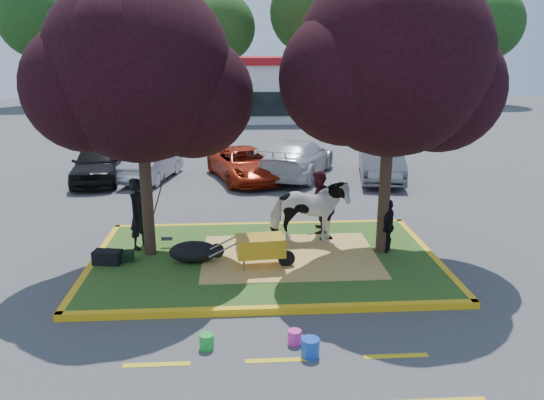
{
  "coord_description": "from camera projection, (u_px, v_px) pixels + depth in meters",
  "views": [
    {
      "loc": [
        -0.59,
        -11.92,
        5.01
      ],
      "look_at": [
        0.2,
        0.5,
        1.43
      ],
      "focal_mm": 35.0,
      "sensor_mm": 36.0,
      "label": 1
    }
  ],
  "objects": [
    {
      "name": "ground",
      "position": [
        265.0,
        262.0,
        12.85
      ],
      "size": [
        90.0,
        90.0,
        0.0
      ],
      "primitive_type": "plane",
      "color": "#424244",
      "rests_on": "ground"
    },
    {
      "name": "median_island",
      "position": [
        265.0,
        260.0,
        12.83
      ],
      "size": [
        8.0,
        5.0,
        0.15
      ],
      "primitive_type": "cube",
      "color": "#274E18",
      "rests_on": "ground"
    },
    {
      "name": "curb_near",
      "position": [
        272.0,
        310.0,
        10.36
      ],
      "size": [
        8.3,
        0.16,
        0.15
      ],
      "primitive_type": "cube",
      "color": "yellow",
      "rests_on": "ground"
    },
    {
      "name": "curb_far",
      "position": [
        261.0,
        225.0,
        15.31
      ],
      "size": [
        8.3,
        0.16,
        0.15
      ],
      "primitive_type": "cube",
      "color": "yellow",
      "rests_on": "ground"
    },
    {
      "name": "curb_left",
      "position": [
        94.0,
        264.0,
        12.58
      ],
      "size": [
        0.16,
        5.3,
        0.15
      ],
      "primitive_type": "cube",
      "color": "yellow",
      "rests_on": "ground"
    },
    {
      "name": "curb_right",
      "position": [
        430.0,
        256.0,
        13.08
      ],
      "size": [
        0.16,
        5.3,
        0.15
      ],
      "primitive_type": "cube",
      "color": "yellow",
      "rests_on": "ground"
    },
    {
      "name": "straw_bedding",
      "position": [
        290.0,
        256.0,
        12.85
      ],
      "size": [
        4.2,
        3.0,
        0.01
      ],
      "primitive_type": "cube",
      "color": "#E9BC60",
      "rests_on": "median_island"
    },
    {
      "name": "tree_purple_left",
      "position": [
        140.0,
        78.0,
        11.85
      ],
      "size": [
        5.06,
        4.2,
        6.51
      ],
      "color": "black",
      "rests_on": "median_island"
    },
    {
      "name": "tree_purple_right",
      "position": [
        393.0,
        69.0,
        11.95
      ],
      "size": [
        5.3,
        4.4,
        6.82
      ],
      "color": "black",
      "rests_on": "median_island"
    },
    {
      "name": "fire_lane_stripe_a",
      "position": [
        157.0,
        365.0,
        8.7
      ],
      "size": [
        1.1,
        0.12,
        0.01
      ],
      "primitive_type": "cube",
      "color": "yellow",
      "rests_on": "ground"
    },
    {
      "name": "fire_lane_stripe_b",
      "position": [
        278.0,
        360.0,
        8.82
      ],
      "size": [
        1.1,
        0.12,
        0.01
      ],
      "primitive_type": "cube",
      "color": "yellow",
      "rests_on": "ground"
    },
    {
      "name": "fire_lane_stripe_c",
      "position": [
        396.0,
        356.0,
        8.95
      ],
      "size": [
        1.1,
        0.12,
        0.01
      ],
      "primitive_type": "cube",
      "color": "yellow",
      "rests_on": "ground"
    },
    {
      "name": "retail_building",
      "position": [
        273.0,
        87.0,
        39.2
      ],
      "size": [
        20.4,
        8.4,
        4.4
      ],
      "color": "silver",
      "rests_on": "ground"
    },
    {
      "name": "treeline",
      "position": [
        257.0,
        16.0,
        46.87
      ],
      "size": [
        46.58,
        7.8,
        14.63
      ],
      "color": "black",
      "rests_on": "ground"
    },
    {
      "name": "cow",
      "position": [
        309.0,
        211.0,
        13.51
      ],
      "size": [
        2.07,
        1.06,
        1.7
      ],
      "primitive_type": "imported",
      "rotation": [
        0.0,
        0.0,
        1.5
      ],
      "color": "white",
      "rests_on": "median_island"
    },
    {
      "name": "calf",
      "position": [
        193.0,
        252.0,
        12.46
      ],
      "size": [
        1.22,
        0.78,
        0.5
      ],
      "primitive_type": "ellipsoid",
      "rotation": [
        0.0,
        0.0,
        -0.11
      ],
      "color": "black",
      "rests_on": "median_island"
    },
    {
      "name": "handler",
      "position": [
        139.0,
        214.0,
        13.18
      ],
      "size": [
        0.66,
        0.77,
        1.79
      ],
      "primitive_type": "imported",
      "rotation": [
        0.0,
        0.0,
        1.14
      ],
      "color": "black",
      "rests_on": "median_island"
    },
    {
      "name": "visitor_a",
      "position": [
        318.0,
        202.0,
        14.31
      ],
      "size": [
        0.79,
        0.94,
        1.71
      ],
      "primitive_type": "imported",
      "rotation": [
        0.0,
        0.0,
        -1.76
      ],
      "color": "#41121C",
      "rests_on": "median_island"
    },
    {
      "name": "visitor_b",
      "position": [
        388.0,
        225.0,
        13.0
      ],
      "size": [
        0.67,
        0.84,
        1.33
      ],
      "primitive_type": "imported",
      "rotation": [
        0.0,
        0.0,
        -2.08
      ],
      "color": "black",
      "rests_on": "median_island"
    },
    {
      "name": "wheelbarrow",
      "position": [
        261.0,
        246.0,
        12.08
      ],
      "size": [
        1.96,
        0.75,
        0.74
      ],
      "rotation": [
        0.0,
        0.0,
        0.09
      ],
      "color": "black",
      "rests_on": "median_island"
    },
    {
      "name": "gear_bag_dark",
      "position": [
        107.0,
        257.0,
        12.36
      ],
      "size": [
        0.68,
        0.45,
        0.32
      ],
      "primitive_type": "cube",
      "rotation": [
        0.0,
        0.0,
        -0.18
      ],
      "color": "black",
      "rests_on": "median_island"
    },
    {
      "name": "gear_bag_green",
      "position": [
        124.0,
        256.0,
        12.53
      ],
      "size": [
        0.47,
        0.32,
        0.24
      ],
      "primitive_type": "cube",
      "rotation": [
        0.0,
        0.0,
        0.09
      ],
      "color": "black",
      "rests_on": "median_island"
    },
    {
      "name": "bucket_green",
      "position": [
        207.0,
        341.0,
        9.14
      ],
      "size": [
        0.29,
        0.29,
        0.27
      ],
      "primitive_type": "cylinder",
      "rotation": [
        0.0,
        0.0,
        0.18
      ],
      "color": "green",
      "rests_on": "ground"
    },
    {
      "name": "bucket_pink",
      "position": [
        295.0,
        337.0,
        9.29
      ],
      "size": [
        0.29,
        0.29,
        0.26
      ],
      "primitive_type": "cylinder",
      "rotation": [
        0.0,
        0.0,
        0.23
      ],
      "color": "#E733A5",
      "rests_on": "ground"
    },
    {
      "name": "bucket_blue",
      "position": [
        310.0,
        348.0,
        8.9
      ],
      "size": [
        0.39,
        0.39,
        0.33
      ],
      "primitive_type": "cylinder",
      "rotation": [
        0.0,
        0.0,
        -0.35
      ],
      "color": "blue",
      "rests_on": "ground"
    },
    {
      "name": "car_black",
      "position": [
        98.0,
        163.0,
        20.53
      ],
      "size": [
        2.12,
        4.39,
        1.44
      ],
      "primitive_type": "imported",
      "rotation": [
        0.0,
        0.0,
        0.1
      ],
      "color": "black",
      "rests_on": "ground"
    },
    {
      "name": "car_silver",
      "position": [
        152.0,
        164.0,
        20.8
      ],
      "size": [
        2.11,
        3.92,
        1.23
      ],
      "primitive_type": "imported",
      "rotation": [
        0.0,
        0.0,
        2.91
      ],
      "color": "#A2A4AA",
      "rests_on": "ground"
    },
    {
      "name": "car_red",
      "position": [
        245.0,
        164.0,
        20.75
      ],
      "size": [
        3.31,
        4.95,
        1.26
      ],
      "primitive_type": "imported",
      "rotation": [
        0.0,
        0.0,
        0.29
      ],
      "color": "#A8260E",
      "rests_on": "ground"
    },
    {
      "name": "car_white",
      "position": [
        297.0,
        158.0,
        21.37
      ],
      "size": [
        3.93,
        5.63,
        1.51
      ],
      "primitive_type": "imported",
      "rotation": [
        0.0,
        0.0,
        2.76
      ],
      "color": "silver",
      "rests_on": "ground"
    },
    {
      "name": "car_grey",
      "position": [
        381.0,
        160.0,
        20.88
      ],
      "size": [
        2.38,
        4.74,
        1.49
      ],
      "primitive_type": "imported",
      "rotation": [
        0.0,
        0.0,
        -0.18
      ],
      "color": "#585A60",
      "rests_on": "ground"
    }
  ]
}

